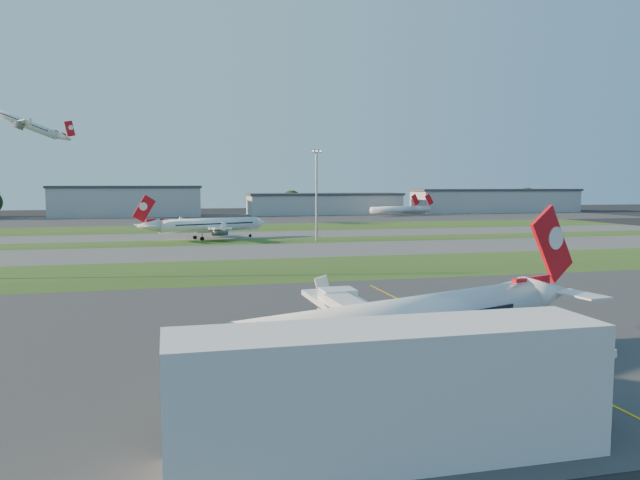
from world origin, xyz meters
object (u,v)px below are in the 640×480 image
object	(u,v)px
airliner_taxiing	(209,225)
jet_bridge	(375,331)
mini_jet_far	(407,209)
mini_jet_near	(394,210)
airliner_parked	(407,323)
light_mast_centre	(316,189)

from	to	relation	value
airliner_taxiing	jet_bridge	bearing A→B (deg)	72.05
airliner_taxiing	mini_jet_far	distance (m)	155.44
airliner_taxiing	mini_jet_near	bearing A→B (deg)	-151.97
airliner_parked	airliner_taxiing	world-z (taller)	airliner_parked
jet_bridge	mini_jet_near	xyz separation A→B (m)	(94.08, 244.83, -0.73)
airliner_taxiing	light_mast_centre	size ratio (longest dim) A/B	1.40
mini_jet_near	light_mast_centre	distance (m)	140.42
mini_jet_far	jet_bridge	bearing A→B (deg)	-117.38
airliner_taxiing	light_mast_centre	xyz separation A→B (m)	(29.52, -11.97, 10.67)
airliner_parked	jet_bridge	bearing A→B (deg)	172.45
airliner_parked	light_mast_centre	distance (m)	124.81
airliner_taxiing	airliner_parked	bearing A→B (deg)	73.42
airliner_parked	airliner_taxiing	xyz separation A→B (m)	(-7.90, 134.44, -0.27)
airliner_parked	mini_jet_far	size ratio (longest dim) A/B	1.34
mini_jet_near	jet_bridge	bearing A→B (deg)	-123.02
airliner_parked	mini_jet_far	xyz separation A→B (m)	(98.99, 247.29, -1.13)
mini_jet_far	mini_jet_near	bearing A→B (deg)	-163.37
airliner_parked	mini_jet_far	bearing A→B (deg)	47.28
mini_jet_near	airliner_taxiing	bearing A→B (deg)	-144.03
mini_jet_far	light_mast_centre	size ratio (longest dim) A/B	1.11
mini_jet_near	mini_jet_far	distance (m)	8.71
airliner_taxiing	mini_jet_far	xyz separation A→B (m)	(106.89, 112.84, -0.86)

